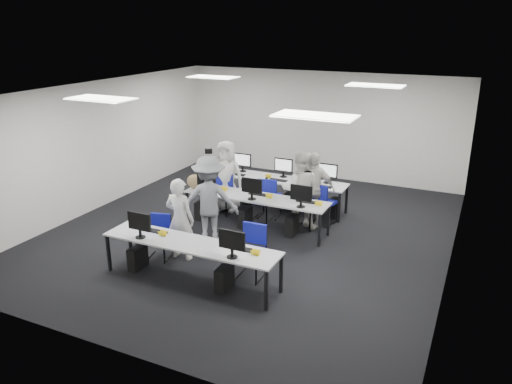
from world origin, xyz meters
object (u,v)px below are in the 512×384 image
at_px(chair_1, 251,261).
at_px(photographer, 209,200).
at_px(chair_5, 226,197).
at_px(chair_2, 220,200).
at_px(student_2, 227,176).
at_px(chair_3, 262,208).
at_px(desk_front, 190,245).
at_px(student_3, 312,189).
at_px(student_0, 180,219).
at_px(student_1, 300,190).
at_px(chair_4, 308,215).
at_px(chair_6, 269,204).
at_px(chair_0, 159,245).
at_px(desk_mid, 255,199).
at_px(chair_7, 323,210).

distance_m(chair_1, photographer, 1.83).
bearing_deg(photographer, chair_5, -95.99).
height_order(chair_2, student_2, student_2).
height_order(chair_3, chair_5, chair_5).
bearing_deg(desk_front, student_3, 72.75).
bearing_deg(chair_2, student_0, -90.87).
distance_m(chair_5, student_1, 2.10).
distance_m(chair_4, chair_6, 1.04).
height_order(chair_0, chair_5, chair_5).
bearing_deg(student_2, chair_3, -16.72).
bearing_deg(student_2, chair_5, 124.71).
xyz_separation_m(desk_mid, chair_5, (-1.16, 0.80, -0.39)).
height_order(chair_2, student_1, student_1).
xyz_separation_m(chair_5, photographer, (0.61, -1.80, 0.61)).
distance_m(desk_front, chair_1, 1.10).
bearing_deg(desk_front, chair_3, 91.58).
bearing_deg(student_1, chair_7, -148.87).
distance_m(chair_4, student_1, 0.62).
bearing_deg(student_3, chair_2, 169.57).
xyz_separation_m(chair_5, student_3, (2.19, -0.08, 0.54)).
relative_size(chair_0, student_0, 0.53).
height_order(chair_2, photographer, photographer).
height_order(chair_2, chair_5, chair_2).
bearing_deg(chair_2, chair_5, 79.47).
height_order(chair_0, chair_3, chair_3).
relative_size(chair_5, student_3, 0.55).
relative_size(desk_mid, chair_7, 3.39).
distance_m(desk_mid, chair_1, 2.22).
height_order(chair_0, chair_1, chair_1).
bearing_deg(student_0, desk_front, 133.00).
height_order(chair_1, photographer, photographer).
bearing_deg(chair_7, chair_1, -82.20).
bearing_deg(chair_2, student_3, -6.63).
height_order(chair_0, photographer, photographer).
height_order(chair_1, chair_5, chair_1).
bearing_deg(chair_4, chair_0, -113.54).
relative_size(desk_front, chair_4, 3.67).
distance_m(desk_front, chair_6, 3.40).
distance_m(chair_2, photographer, 1.73).
height_order(desk_front, chair_4, chair_4).
relative_size(chair_0, chair_2, 0.88).
height_order(chair_6, student_0, student_0).
distance_m(chair_4, student_3, 0.57).
height_order(chair_3, chair_4, chair_4).
relative_size(chair_3, chair_4, 0.99).
xyz_separation_m(chair_7, student_3, (-0.20, -0.20, 0.53)).
relative_size(chair_0, chair_4, 0.96).
height_order(chair_7, photographer, photographer).
height_order(student_2, student_3, student_2).
distance_m(chair_0, chair_2, 2.58).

